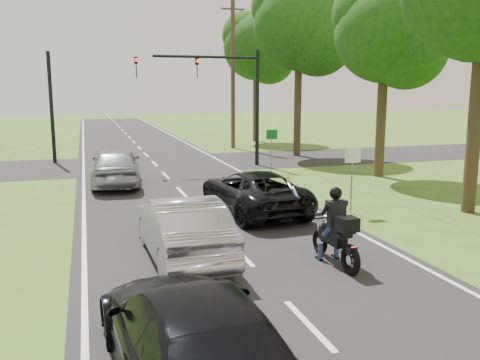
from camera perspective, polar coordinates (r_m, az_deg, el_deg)
name	(u,v)px	position (r m, az deg, el deg)	size (l,w,h in m)	color
ground	(241,254)	(12.66, 0.08, -8.33)	(140.00, 140.00, 0.00)	#3B5618
road	(173,183)	(22.13, -7.53, -0.35)	(8.00, 100.00, 0.01)	black
cross_road	(155,164)	(27.99, -9.57, 1.80)	(60.00, 7.00, 0.01)	black
motorcycle_rider	(336,234)	(11.95, 10.78, -6.00)	(0.61, 2.14, 1.85)	black
dark_suv	(253,191)	(16.65, 1.48, -1.29)	(2.31, 5.01, 1.39)	black
silver_sedan	(182,227)	(12.22, -6.50, -5.32)	(1.60, 4.59, 1.51)	#AAA9AE
silver_suv	(116,166)	(21.96, -13.74, 1.57)	(1.95, 4.85, 1.65)	#97999E
dark_car_behind	(192,336)	(7.15, -5.44, -17.06)	(2.08, 5.11, 1.48)	black
traffic_signal	(223,87)	(26.38, -1.93, 10.44)	(6.38, 0.44, 6.00)	black
signal_pole_far	(51,108)	(29.54, -20.41, 7.59)	(0.20, 0.20, 6.00)	black
utility_pole_far	(233,73)	(34.87, -0.80, 11.94)	(1.60, 0.28, 10.00)	#533426
sign_white	(353,165)	(16.80, 12.53, 1.66)	(0.55, 0.07, 2.12)	slate
sign_green	(272,141)	(24.10, 3.58, 4.41)	(0.55, 0.07, 2.12)	slate
tree_row_c	(393,38)	(24.33, 16.76, 15.00)	(4.80, 4.65, 8.76)	#332316
tree_row_d	(306,30)	(31.11, 7.38, 16.41)	(5.76, 5.58, 10.45)	#332316
tree_row_e	(261,51)	(39.55, 2.33, 14.27)	(5.28, 5.12, 9.61)	#332316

